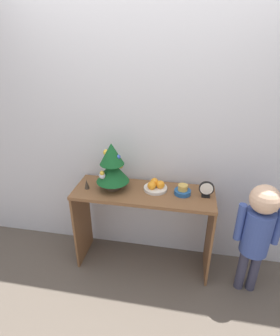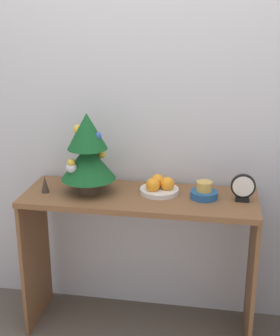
{
  "view_description": "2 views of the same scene",
  "coord_description": "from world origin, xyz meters",
  "px_view_note": "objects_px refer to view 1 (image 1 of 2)",
  "views": [
    {
      "loc": [
        0.33,
        -1.72,
        1.99
      ],
      "look_at": [
        -0.03,
        0.22,
        1.03
      ],
      "focal_mm": 28.0,
      "sensor_mm": 36.0,
      "label": 1
    },
    {
      "loc": [
        0.38,
        -2.03,
        1.72
      ],
      "look_at": [
        -0.0,
        0.23,
        0.95
      ],
      "focal_mm": 50.0,
      "sensor_mm": 36.0,
      "label": 2
    }
  ],
  "objects_px": {
    "fruit_bowl": "(155,186)",
    "figurine": "(87,184)",
    "singing_bowl": "(183,191)",
    "child_figure": "(258,228)",
    "mini_tree": "(112,166)",
    "desk_clock": "(206,189)"
  },
  "relations": [
    {
      "from": "figurine",
      "to": "child_figure",
      "type": "distance_m",
      "value": 1.46
    },
    {
      "from": "fruit_bowl",
      "to": "desk_clock",
      "type": "xyz_separation_m",
      "value": [
        0.43,
        -0.04,
        0.04
      ]
    },
    {
      "from": "figurine",
      "to": "child_figure",
      "type": "bearing_deg",
      "value": -3.98
    },
    {
      "from": "mini_tree",
      "to": "fruit_bowl",
      "type": "bearing_deg",
      "value": 7.54
    },
    {
      "from": "figurine",
      "to": "desk_clock",
      "type": "bearing_deg",
      "value": 2.76
    },
    {
      "from": "mini_tree",
      "to": "fruit_bowl",
      "type": "distance_m",
      "value": 0.42
    },
    {
      "from": "fruit_bowl",
      "to": "child_figure",
      "type": "bearing_deg",
      "value": -12.83
    },
    {
      "from": "desk_clock",
      "to": "mini_tree",
      "type": "bearing_deg",
      "value": -179.52
    },
    {
      "from": "figurine",
      "to": "mini_tree",
      "type": "bearing_deg",
      "value": 10.67
    },
    {
      "from": "singing_bowl",
      "to": "figurine",
      "type": "height_order",
      "value": "same"
    },
    {
      "from": "singing_bowl",
      "to": "desk_clock",
      "type": "height_order",
      "value": "desk_clock"
    },
    {
      "from": "mini_tree",
      "to": "fruit_bowl",
      "type": "height_order",
      "value": "mini_tree"
    },
    {
      "from": "fruit_bowl",
      "to": "figurine",
      "type": "relative_size",
      "value": 2.3
    },
    {
      "from": "fruit_bowl",
      "to": "figurine",
      "type": "bearing_deg",
      "value": -171.26
    },
    {
      "from": "fruit_bowl",
      "to": "singing_bowl",
      "type": "distance_m",
      "value": 0.24
    },
    {
      "from": "singing_bowl",
      "to": "child_figure",
      "type": "xyz_separation_m",
      "value": [
        0.61,
        -0.16,
        -0.18
      ]
    },
    {
      "from": "desk_clock",
      "to": "child_figure",
      "type": "relative_size",
      "value": 0.14
    },
    {
      "from": "mini_tree",
      "to": "fruit_bowl",
      "type": "xyz_separation_m",
      "value": [
        0.37,
        0.05,
        -0.19
      ]
    },
    {
      "from": "fruit_bowl",
      "to": "desk_clock",
      "type": "bearing_deg",
      "value": -5.63
    },
    {
      "from": "desk_clock",
      "to": "figurine",
      "type": "distance_m",
      "value": 1.03
    },
    {
      "from": "fruit_bowl",
      "to": "figurine",
      "type": "xyz_separation_m",
      "value": [
        -0.6,
        -0.09,
        0.01
      ]
    },
    {
      "from": "fruit_bowl",
      "to": "singing_bowl",
      "type": "bearing_deg",
      "value": -7.91
    }
  ]
}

